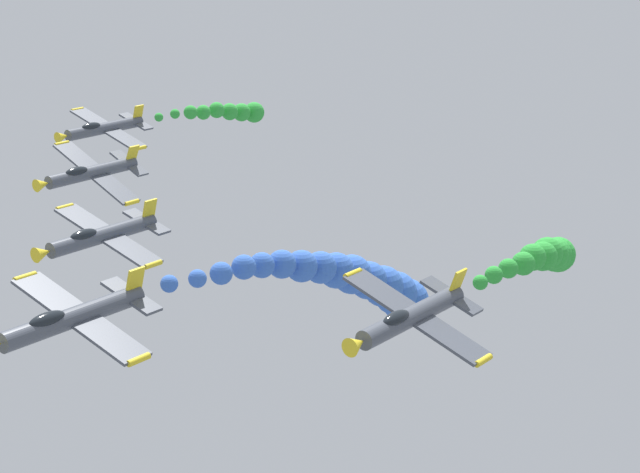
{
  "coord_description": "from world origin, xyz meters",
  "views": [
    {
      "loc": [
        -43.61,
        55.0,
        86.69
      ],
      "look_at": [
        0.0,
        0.0,
        65.24
      ],
      "focal_mm": 62.05,
      "sensor_mm": 36.0,
      "label": 1
    }
  ],
  "objects_px": {
    "airplane_lead": "(71,318)",
    "airplane_right_outer": "(91,172)",
    "airplane_left_inner": "(411,317)",
    "airplane_right_inner": "(101,235)",
    "airplane_high_slot": "(104,128)"
  },
  "relations": [
    {
      "from": "airplane_high_slot",
      "to": "airplane_right_outer",
      "type": "bearing_deg",
      "value": 135.29
    },
    {
      "from": "airplane_lead",
      "to": "airplane_high_slot",
      "type": "bearing_deg",
      "value": -42.8
    },
    {
      "from": "airplane_right_inner",
      "to": "airplane_high_slot",
      "type": "xyz_separation_m",
      "value": [
        24.72,
        -21.72,
        0.91
      ]
    },
    {
      "from": "airplane_right_outer",
      "to": "airplane_high_slot",
      "type": "xyz_separation_m",
      "value": [
        11.43,
        -11.32,
        0.49
      ]
    },
    {
      "from": "airplane_left_inner",
      "to": "airplane_right_outer",
      "type": "relative_size",
      "value": 1.0
    },
    {
      "from": "airplane_left_inner",
      "to": "airplane_right_inner",
      "type": "distance_m",
      "value": 25.27
    },
    {
      "from": "airplane_lead",
      "to": "airplane_high_slot",
      "type": "xyz_separation_m",
      "value": [
        37.64,
        -34.85,
        -0.18
      ]
    },
    {
      "from": "airplane_right_inner",
      "to": "airplane_left_inner",
      "type": "bearing_deg",
      "value": -179.77
    },
    {
      "from": "airplane_lead",
      "to": "airplane_right_outer",
      "type": "relative_size",
      "value": 1.0
    },
    {
      "from": "airplane_right_inner",
      "to": "airplane_right_outer",
      "type": "relative_size",
      "value": 1.0
    },
    {
      "from": "airplane_right_outer",
      "to": "airplane_high_slot",
      "type": "distance_m",
      "value": 16.09
    },
    {
      "from": "airplane_lead",
      "to": "airplane_right_inner",
      "type": "xyz_separation_m",
      "value": [
        12.92,
        -13.13,
        -1.09
      ]
    },
    {
      "from": "airplane_left_inner",
      "to": "airplane_high_slot",
      "type": "relative_size",
      "value": 1.0
    },
    {
      "from": "airplane_left_inner",
      "to": "airplane_high_slot",
      "type": "bearing_deg",
      "value": -23.39
    },
    {
      "from": "airplane_left_inner",
      "to": "airplane_right_outer",
      "type": "bearing_deg",
      "value": -14.96
    }
  ]
}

